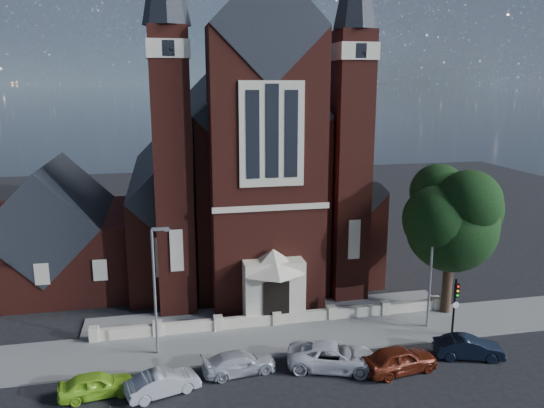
{
  "coord_description": "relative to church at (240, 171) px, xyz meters",
  "views": [
    {
      "loc": [
        -7.24,
        -26.53,
        16.26
      ],
      "look_at": [
        0.86,
        12.0,
        7.33
      ],
      "focal_mm": 35.0,
      "sensor_mm": 36.0,
      "label": 1
    }
  ],
  "objects": [
    {
      "name": "parish_hall",
      "position": [
        -16.0,
        -4.94,
        -4.17
      ],
      "size": [
        12.0,
        12.2,
        10.24
      ],
      "color": "#4D1C14",
      "rests_on": "ground"
    },
    {
      "name": "street_lamp_left",
      "position": [
        -7.91,
        -18.94,
        -3.59
      ],
      "size": [
        1.16,
        0.22,
        8.09
      ],
      "color": "gray",
      "rests_on": "ground"
    },
    {
      "name": "forecourt_wall",
      "position": [
        0.0,
        -16.44,
        -8.19
      ],
      "size": [
        24.0,
        0.4,
        0.9
      ],
      "primitive_type": "cube",
      "color": "#B3A58E",
      "rests_on": "ground"
    },
    {
      "name": "street_tree",
      "position": [
        12.6,
        -17.23,
        -1.23
      ],
      "size": [
        6.4,
        6.6,
        10.7
      ],
      "color": "black",
      "rests_on": "ground"
    },
    {
      "name": "car_lime_van",
      "position": [
        -11.2,
        -22.75,
        -7.53
      ],
      "size": [
        4.04,
        2.05,
        1.32
      ],
      "primitive_type": "imported",
      "rotation": [
        0.0,
        0.0,
        1.7
      ],
      "color": "#9AD82B",
      "rests_on": "ground"
    },
    {
      "name": "forecourt_paving",
      "position": [
        0.0,
        -14.44,
        -8.19
      ],
      "size": [
        26.0,
        3.0,
        0.14
      ],
      "primitive_type": "cube",
      "color": "slate",
      "rests_on": "ground"
    },
    {
      "name": "traffic_signal",
      "position": [
        11.0,
        -20.52,
        -5.6
      ],
      "size": [
        0.28,
        0.42,
        4.0
      ],
      "color": "black",
      "rests_on": "ground"
    },
    {
      "name": "car_silver_a",
      "position": [
        -7.72,
        -23.31,
        -7.54
      ],
      "size": [
        4.18,
        2.53,
        1.3
      ],
      "primitive_type": "imported",
      "rotation": [
        0.0,
        0.0,
        1.88
      ],
      "color": "#9B9DA2",
      "rests_on": "ground"
    },
    {
      "name": "car_dark_red",
      "position": [
        5.67,
        -23.79,
        -7.42
      ],
      "size": [
        4.73,
        2.49,
        1.53
      ],
      "primitive_type": "imported",
      "rotation": [
        0.0,
        0.0,
        1.73
      ],
      "color": "#5F1F10",
      "rests_on": "ground"
    },
    {
      "name": "car_silver_b",
      "position": [
        -3.39,
        -22.0,
        -7.56
      ],
      "size": [
        4.47,
        2.3,
        1.24
      ],
      "primitive_type": "imported",
      "rotation": [
        0.0,
        0.0,
        1.71
      ],
      "color": "#B5B7BD",
      "rests_on": "ground"
    },
    {
      "name": "car_white_suv",
      "position": [
        2.05,
        -22.64,
        -7.44
      ],
      "size": [
        5.86,
        4.05,
        1.49
      ],
      "primitive_type": "imported",
      "rotation": [
        0.0,
        0.0,
        1.25
      ],
      "color": "white",
      "rests_on": "ground"
    },
    {
      "name": "church",
      "position": [
        0.0,
        0.0,
        0.0
      ],
      "size": [
        20.01,
        34.9,
        29.2
      ],
      "color": "#4D1C14",
      "rests_on": "ground"
    },
    {
      "name": "pavement_strip",
      "position": [
        0.0,
        -18.44,
        -8.19
      ],
      "size": [
        60.0,
        5.0,
        0.12
      ],
      "primitive_type": "cube",
      "color": "slate",
      "rests_on": "ground"
    },
    {
      "name": "ground",
      "position": [
        0.0,
        -7.94,
        -8.19
      ],
      "size": [
        120.0,
        120.0,
        0.0
      ],
      "primitive_type": "plane",
      "color": "black",
      "rests_on": "ground"
    },
    {
      "name": "car_navy",
      "position": [
        10.48,
        -23.18,
        -7.51
      ],
      "size": [
        4.31,
        2.49,
        1.34
      ],
      "primitive_type": "imported",
      "rotation": [
        0.0,
        0.0,
        1.29
      ],
      "color": "black",
      "rests_on": "ground"
    },
    {
      "name": "street_lamp_right",
      "position": [
        10.09,
        -18.94,
        -3.59
      ],
      "size": [
        1.16,
        0.22,
        8.09
      ],
      "color": "gray",
      "rests_on": "ground"
    }
  ]
}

